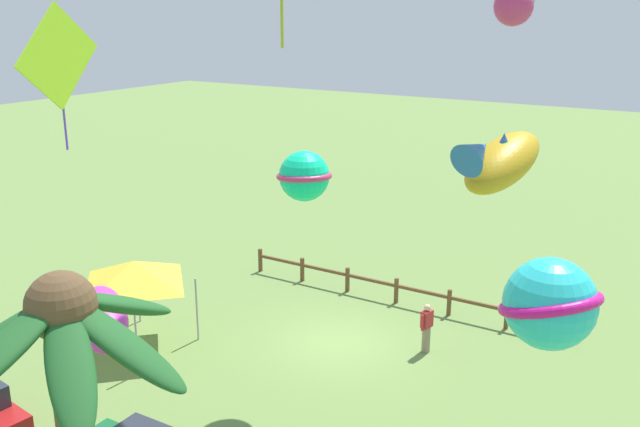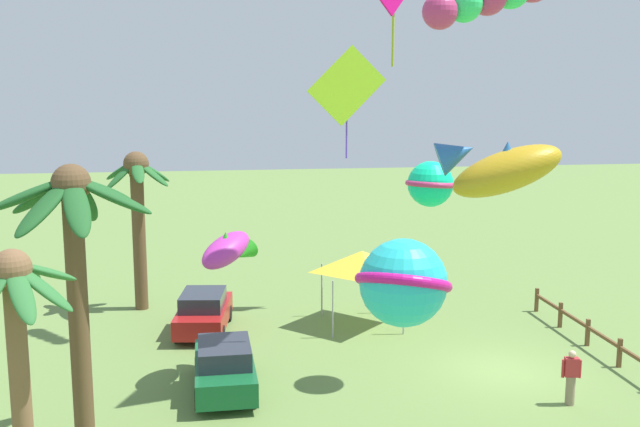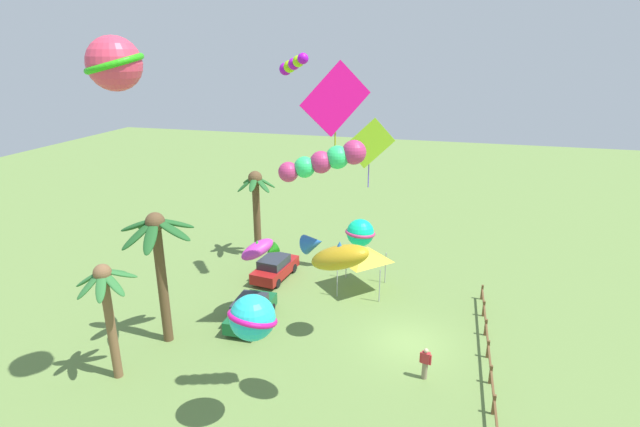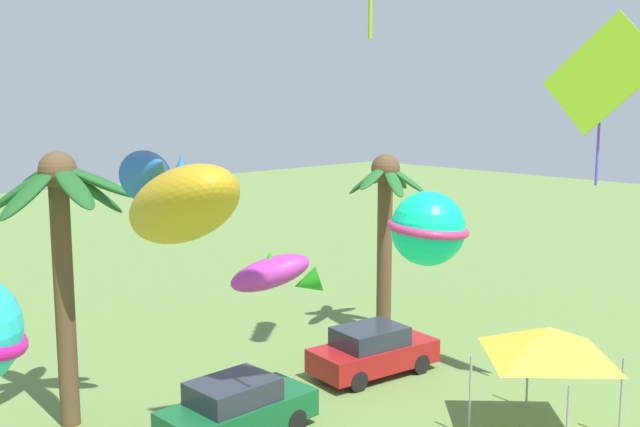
# 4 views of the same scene
# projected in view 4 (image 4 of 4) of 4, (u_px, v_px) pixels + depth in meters

# --- Properties ---
(palm_tree_0) EXTENTS (3.00, 2.78, 6.38)m
(palm_tree_0) POSITION_uv_depth(u_px,v_px,m) (385.00, 210.00, 26.53)
(palm_tree_0) COLOR brown
(palm_tree_0) RESTS_ON ground
(palm_tree_1) EXTENTS (3.49, 3.91, 7.04)m
(palm_tree_1) POSITION_uv_depth(u_px,v_px,m) (61.00, 224.00, 18.95)
(palm_tree_1) COLOR brown
(palm_tree_1) RESTS_ON ground
(parked_car_0) EXTENTS (4.09, 2.20, 1.51)m
(parked_car_0) POSITION_uv_depth(u_px,v_px,m) (373.00, 351.00, 23.09)
(parked_car_0) COLOR #A51919
(parked_car_0) RESTS_ON ground
(parked_car_1) EXTENTS (3.92, 1.79, 1.51)m
(parked_car_1) POSITION_uv_depth(u_px,v_px,m) (237.00, 409.00, 18.86)
(parked_car_1) COLOR #145B2D
(parked_car_1) RESTS_ON ground
(festival_tent) EXTENTS (2.86, 2.86, 2.85)m
(festival_tent) POSITION_uv_depth(u_px,v_px,m) (548.00, 342.00, 18.55)
(festival_tent) COLOR #9E9EA3
(festival_tent) RESTS_ON ground
(kite_diamond_0) EXTENTS (0.58, 3.16, 4.39)m
(kite_diamond_0) POSITION_uv_depth(u_px,v_px,m) (602.00, 76.00, 19.23)
(kite_diamond_0) COLOR #9ADF22
(kite_fish_1) EXTENTS (1.77, 3.06, 1.72)m
(kite_fish_1) POSITION_uv_depth(u_px,v_px,m) (178.00, 199.00, 9.92)
(kite_fish_1) COLOR gold
(kite_ball_5) EXTENTS (2.08, 2.08, 1.33)m
(kite_ball_5) POSITION_uv_depth(u_px,v_px,m) (428.00, 228.00, 13.53)
(kite_ball_5) COLOR #0EE79E
(kite_fish_8) EXTENTS (2.41, 2.12, 1.32)m
(kite_fish_8) POSITION_uv_depth(u_px,v_px,m) (275.00, 274.00, 18.94)
(kite_fish_8) COLOR #C033A8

